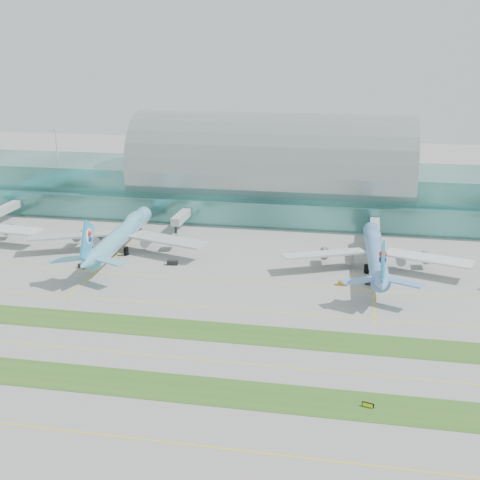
% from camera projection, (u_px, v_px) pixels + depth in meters
% --- Properties ---
extents(ground, '(700.00, 700.00, 0.00)m').
position_uv_depth(ground, '(199.00, 334.00, 171.75)').
color(ground, gray).
rests_on(ground, ground).
extents(terminal, '(340.00, 69.10, 36.00)m').
position_uv_depth(terminal, '(273.00, 180.00, 288.73)').
color(terminal, '#3D7A75').
rests_on(terminal, ground).
extents(grass_strip_near, '(420.00, 12.00, 0.08)m').
position_uv_depth(grass_strip_near, '(167.00, 387.00, 145.42)').
color(grass_strip_near, '#2D591E').
rests_on(grass_strip_near, ground).
extents(grass_strip_far, '(420.00, 12.00, 0.08)m').
position_uv_depth(grass_strip_far, '(201.00, 330.00, 173.62)').
color(grass_strip_far, '#2D591E').
rests_on(grass_strip_far, ground).
extents(taxiline_a, '(420.00, 0.35, 0.01)m').
position_uv_depth(taxiline_a, '(137.00, 439.00, 126.63)').
color(taxiline_a, yellow).
rests_on(taxiline_a, ground).
extents(taxiline_b, '(420.00, 0.35, 0.01)m').
position_uv_depth(taxiline_b, '(185.00, 358.00, 158.59)').
color(taxiline_b, yellow).
rests_on(taxiline_b, ground).
extents(taxiline_c, '(420.00, 0.35, 0.01)m').
position_uv_depth(taxiline_c, '(215.00, 307.00, 188.67)').
color(taxiline_c, yellow).
rests_on(taxiline_c, ground).
extents(taxiline_d, '(420.00, 0.35, 0.01)m').
position_uv_depth(taxiline_d, '(231.00, 281.00, 209.35)').
color(taxiline_d, yellow).
rests_on(taxiline_d, ground).
extents(airliner_b, '(65.45, 74.39, 20.47)m').
position_uv_depth(airliner_b, '(121.00, 234.00, 237.20)').
color(airliner_b, '#5BA9C9').
rests_on(airliner_b, ground).
extents(airliner_c, '(61.58, 69.98, 19.26)m').
position_uv_depth(airliner_c, '(375.00, 252.00, 218.40)').
color(airliner_c, '#5D8ECE').
rests_on(airliner_c, ground).
extents(gse_c, '(3.40, 2.58, 1.29)m').
position_uv_depth(gse_c, '(83.00, 266.00, 221.34)').
color(gse_c, black).
rests_on(gse_c, ground).
extents(gse_d, '(3.81, 2.19, 1.51)m').
position_uv_depth(gse_d, '(173.00, 262.00, 224.36)').
color(gse_d, black).
rests_on(gse_d, ground).
extents(gse_e, '(3.05, 1.75, 1.33)m').
position_uv_depth(gse_e, '(343.00, 283.00, 205.89)').
color(gse_e, orange).
rests_on(gse_e, ground).
extents(gse_f, '(3.29, 2.25, 1.59)m').
position_uv_depth(gse_f, '(371.00, 282.00, 205.93)').
color(gse_f, black).
rests_on(gse_f, ground).
extents(taxiway_sign_east, '(2.51, 0.96, 1.08)m').
position_uv_depth(taxiway_sign_east, '(368.00, 405.00, 137.26)').
color(taxiway_sign_east, black).
rests_on(taxiway_sign_east, ground).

